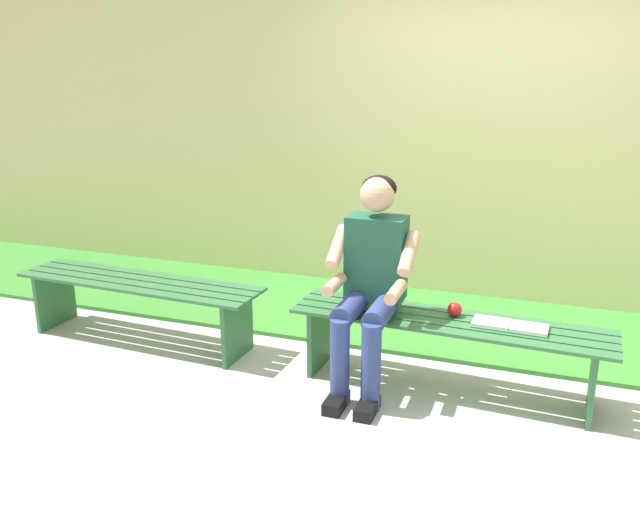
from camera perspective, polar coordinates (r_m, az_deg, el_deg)
The scene contains 8 objects.
ground_plane at distance 3.60m, azimuth -9.67°, elevation -15.69°, with size 10.00×7.00×0.04m, color #B2B2AD.
grass_strip at distance 5.69m, azimuth 2.69°, elevation -2.66°, with size 9.00×2.33×0.03m, color #387A2D.
brick_wall at distance 5.49m, azimuth 9.26°, elevation 12.57°, with size 9.50×0.24×3.05m, color #D1C684.
bench_near at distance 3.98m, azimuth 10.80°, elevation -6.66°, with size 1.85×0.49×0.44m.
bench_far at distance 4.73m, azimuth -15.11°, elevation -3.18°, with size 1.76×0.49×0.44m.
person_seated at distance 3.85m, azimuth 4.32°, elevation -1.75°, with size 0.50×0.69×1.24m.
apple at distance 3.98m, azimuth 11.37°, elevation -4.47°, with size 0.08×0.08×0.08m, color red.
book_open at distance 3.90m, azimuth 15.85°, elevation -5.76°, with size 0.42×0.18×0.02m.
Camera 1 is at (-0.51, 3.63, 1.89)m, focal length 37.63 mm.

